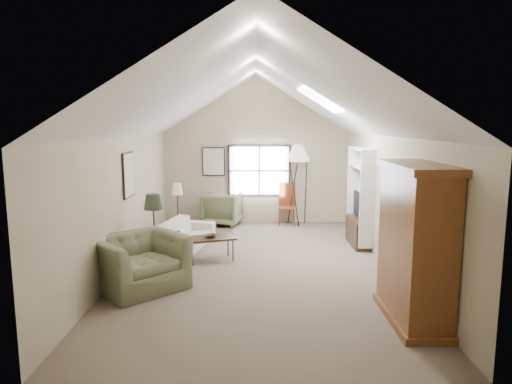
{
  "coord_description": "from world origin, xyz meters",
  "views": [
    {
      "loc": [
        -0.03,
        -8.47,
        2.75
      ],
      "look_at": [
        0.0,
        0.4,
        1.4
      ],
      "focal_mm": 32.0,
      "sensor_mm": 36.0,
      "label": 1
    }
  ],
  "objects_px": {
    "armoire": "(415,244)",
    "side_table": "(175,260)",
    "sofa": "(183,236)",
    "armchair_far": "(223,209)",
    "coffee_table": "(211,249)",
    "side_chair": "(287,204)",
    "armchair_near": "(139,263)"
  },
  "relations": [
    {
      "from": "armoire",
      "to": "coffee_table",
      "type": "bearing_deg",
      "value": 137.88
    },
    {
      "from": "coffee_table",
      "to": "side_chair",
      "type": "relative_size",
      "value": 0.84
    },
    {
      "from": "sofa",
      "to": "armchair_far",
      "type": "distance_m",
      "value": 2.61
    },
    {
      "from": "coffee_table",
      "to": "side_chair",
      "type": "distance_m",
      "value": 3.76
    },
    {
      "from": "side_chair",
      "to": "coffee_table",
      "type": "bearing_deg",
      "value": -113.93
    },
    {
      "from": "armchair_far",
      "to": "side_table",
      "type": "distance_m",
      "value": 4.16
    },
    {
      "from": "armoire",
      "to": "side_table",
      "type": "distance_m",
      "value": 4.26
    },
    {
      "from": "coffee_table",
      "to": "armoire",
      "type": "bearing_deg",
      "value": -42.12
    },
    {
      "from": "sofa",
      "to": "armchair_near",
      "type": "distance_m",
      "value": 2.37
    },
    {
      "from": "armoire",
      "to": "sofa",
      "type": "height_order",
      "value": "armoire"
    },
    {
      "from": "sofa",
      "to": "side_chair",
      "type": "xyz_separation_m",
      "value": [
        2.44,
        2.51,
        0.26
      ]
    },
    {
      "from": "coffee_table",
      "to": "side_chair",
      "type": "xyz_separation_m",
      "value": [
        1.76,
        3.31,
        0.32
      ]
    },
    {
      "from": "sofa",
      "to": "armchair_far",
      "type": "height_order",
      "value": "armchair_far"
    },
    {
      "from": "side_table",
      "to": "armoire",
      "type": "bearing_deg",
      "value": -28.42
    },
    {
      "from": "armoire",
      "to": "coffee_table",
      "type": "distance_m",
      "value": 4.25
    },
    {
      "from": "coffee_table",
      "to": "side_chair",
      "type": "height_order",
      "value": "side_chair"
    },
    {
      "from": "sofa",
      "to": "coffee_table",
      "type": "relative_size",
      "value": 2.22
    },
    {
      "from": "armchair_far",
      "to": "coffee_table",
      "type": "height_order",
      "value": "armchair_far"
    },
    {
      "from": "coffee_table",
      "to": "side_table",
      "type": "xyz_separation_m",
      "value": [
        -0.58,
        -0.8,
        0.02
      ]
    },
    {
      "from": "sofa",
      "to": "side_table",
      "type": "relative_size",
      "value": 3.99
    },
    {
      "from": "armoire",
      "to": "side_table",
      "type": "height_order",
      "value": "armoire"
    },
    {
      "from": "armoire",
      "to": "side_table",
      "type": "bearing_deg",
      "value": 151.58
    },
    {
      "from": "side_table",
      "to": "side_chair",
      "type": "distance_m",
      "value": 4.74
    },
    {
      "from": "coffee_table",
      "to": "sofa",
      "type": "bearing_deg",
      "value": 130.71
    },
    {
      "from": "sofa",
      "to": "side_table",
      "type": "xyz_separation_m",
      "value": [
        0.1,
        -1.6,
        -0.04
      ]
    },
    {
      "from": "sofa",
      "to": "side_chair",
      "type": "bearing_deg",
      "value": -31.57
    },
    {
      "from": "sofa",
      "to": "side_chair",
      "type": "height_order",
      "value": "side_chair"
    },
    {
      "from": "armchair_near",
      "to": "sofa",
      "type": "bearing_deg",
      "value": 38.43
    },
    {
      "from": "sofa",
      "to": "armchair_far",
      "type": "bearing_deg",
      "value": -2.89
    },
    {
      "from": "sofa",
      "to": "side_table",
      "type": "distance_m",
      "value": 1.6
    },
    {
      "from": "armchair_near",
      "to": "coffee_table",
      "type": "height_order",
      "value": "armchair_near"
    },
    {
      "from": "armchair_near",
      "to": "side_chair",
      "type": "height_order",
      "value": "side_chair"
    }
  ]
}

